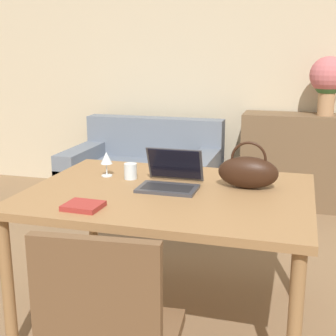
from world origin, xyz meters
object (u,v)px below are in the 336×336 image
laptop (171,177)px  couch (145,177)px  wine_glass (106,159)px  flower_vase (328,79)px  chair (109,336)px  handbag (248,172)px  drinking_glass (131,171)px

laptop → couch: bearing=112.8°
laptop → wine_glass: laptop is taller
couch → flower_vase: (1.64, 0.35, 0.95)m
chair → laptop: 1.06m
chair → laptop: (-0.06, 1.01, 0.30)m
handbag → laptop: bearing=-168.1°
couch → chair: bearing=-73.6°
drinking_glass → handbag: (0.66, -0.01, 0.05)m
chair → wine_glass: bearing=108.0°
chair → handbag: bearing=67.8°
couch → wine_glass: bearing=-78.2°
chair → handbag: size_ratio=2.97×
couch → handbag: 2.21m
wine_glass → flower_vase: bearing=58.6°
wine_glass → chair: bearing=-66.9°
wine_glass → laptop: bearing=-14.4°
couch → flower_vase: size_ratio=2.65×
drinking_glass → handbag: bearing=-0.6°
laptop → drinking_glass: bearing=161.2°
laptop → flower_vase: 2.40m
chair → drinking_glass: (-0.33, 1.10, 0.29)m
couch → flower_vase: flower_vase is taller
chair → handbag: handbag is taller
laptop → wine_glass: bearing=165.6°
chair → drinking_glass: bearing=101.3°
handbag → flower_vase: 2.20m
flower_vase → wine_glass: bearing=-121.4°
couch → laptop: laptop is taller
laptop → flower_vase: bearing=68.6°
chair → wine_glass: 1.27m
laptop → drinking_glass: (-0.26, 0.09, -0.01)m
laptop → chair: bearing=-86.5°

